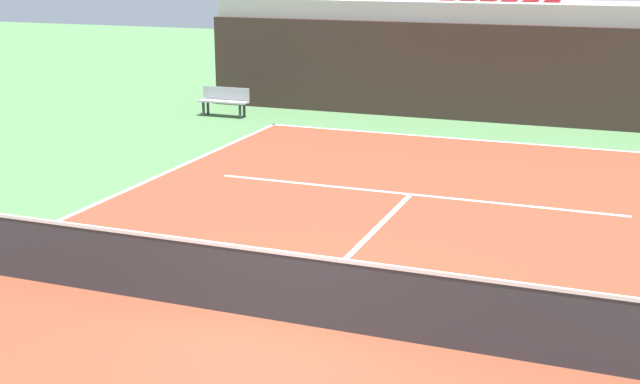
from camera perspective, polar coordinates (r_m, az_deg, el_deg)
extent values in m
plane|color=#477042|center=(10.96, -2.54, -8.86)|extent=(80.00, 80.00, 0.00)
cube|color=brown|center=(10.95, -2.54, -8.84)|extent=(11.00, 24.00, 0.01)
cube|color=white|center=(21.93, 9.95, 3.57)|extent=(11.00, 0.10, 0.00)
cube|color=white|center=(16.66, 6.21, -0.16)|extent=(8.26, 0.10, 0.00)
cube|color=white|center=(13.73, 2.77, -3.60)|extent=(0.10, 6.40, 0.00)
cube|color=#33231E|center=(24.28, 11.34, 7.94)|extent=(17.11, 0.30, 2.75)
cube|color=#9E9E99|center=(25.56, 11.90, 8.92)|extent=(17.11, 2.40, 3.30)
cube|color=#9E9E99|center=(27.88, 12.77, 10.34)|extent=(17.11, 2.40, 4.20)
cube|color=maroon|center=(25.71, 8.73, 12.85)|extent=(0.44, 0.44, 0.04)
cube|color=maroon|center=(25.58, 10.08, 12.78)|extent=(0.44, 0.44, 0.04)
cube|color=maroon|center=(25.48, 11.44, 12.70)|extent=(0.44, 0.44, 0.04)
cube|color=maroon|center=(25.38, 12.80, 12.62)|extent=(0.44, 0.44, 0.04)
cube|color=maroon|center=(25.30, 14.18, 12.52)|extent=(0.44, 0.44, 0.04)
cube|color=maroon|center=(25.24, 15.56, 12.42)|extent=(0.44, 0.44, 0.04)
cube|color=#333338|center=(10.77, -2.57, -6.59)|extent=(10.90, 0.02, 0.92)
cube|color=white|center=(10.59, -2.60, -4.16)|extent=(10.90, 0.04, 0.05)
cube|color=#99999E|center=(24.83, -6.60, 6.16)|extent=(1.50, 0.40, 0.05)
cube|color=#99999E|center=(24.95, -6.43, 6.72)|extent=(1.50, 0.04, 0.36)
cube|color=#2D2D33|center=(25.03, -7.96, 5.63)|extent=(0.06, 0.06, 0.42)
cube|color=#2D2D33|center=(24.48, -5.48, 5.49)|extent=(0.06, 0.06, 0.42)
cube|color=#2D2D33|center=(25.27, -7.66, 5.74)|extent=(0.06, 0.06, 0.42)
cube|color=#2D2D33|center=(24.73, -5.20, 5.60)|extent=(0.06, 0.06, 0.42)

